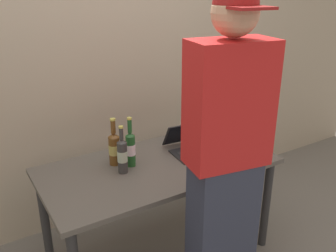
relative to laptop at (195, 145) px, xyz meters
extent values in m
plane|color=slate|center=(-0.32, -0.05, -0.76)|extent=(8.00, 8.00, 0.00)
cube|color=#56514C|center=(-0.32, -0.05, -0.06)|extent=(1.52, 0.77, 0.03)
cylinder|color=#2D2D30|center=(0.38, -0.37, -0.42)|extent=(0.06, 0.06, 0.69)
cylinder|color=#2D2D30|center=(-1.02, 0.28, -0.42)|extent=(0.06, 0.06, 0.69)
cylinder|color=#2D2D30|center=(0.38, 0.28, -0.42)|extent=(0.06, 0.06, 0.69)
cube|color=black|center=(0.00, -0.06, -0.03)|extent=(0.38, 0.26, 0.01)
cube|color=#232326|center=(-0.01, -0.08, -0.03)|extent=(0.31, 0.16, 0.00)
cube|color=black|center=(0.01, 0.11, 0.06)|extent=(0.37, 0.13, 0.17)
cube|color=black|center=(0.01, 0.10, 0.06)|extent=(0.34, 0.12, 0.16)
cylinder|color=#1E5123|center=(-0.49, 0.02, 0.06)|extent=(0.06, 0.06, 0.21)
cone|color=#1E5123|center=(-0.49, 0.02, 0.18)|extent=(0.06, 0.06, 0.02)
cylinder|color=#1E5123|center=(-0.49, 0.02, 0.24)|extent=(0.03, 0.03, 0.09)
cylinder|color=#BFB74C|center=(-0.49, 0.02, 0.29)|extent=(0.03, 0.03, 0.01)
cylinder|color=silver|center=(-0.49, 0.02, 0.08)|extent=(0.06, 0.06, 0.07)
cylinder|color=#333333|center=(-0.57, -0.03, 0.06)|extent=(0.06, 0.06, 0.20)
cone|color=#333333|center=(-0.57, -0.03, 0.18)|extent=(0.06, 0.06, 0.02)
cylinder|color=#333333|center=(-0.57, -0.03, 0.22)|extent=(0.03, 0.03, 0.07)
cylinder|color=#BFB74C|center=(-0.57, -0.03, 0.27)|extent=(0.03, 0.03, 0.01)
cylinder|color=#A5B59F|center=(-0.57, -0.03, 0.07)|extent=(0.06, 0.06, 0.07)
cylinder|color=brown|center=(-0.57, 0.10, 0.06)|extent=(0.07, 0.07, 0.19)
cone|color=brown|center=(-0.57, 0.10, 0.17)|extent=(0.07, 0.07, 0.03)
cylinder|color=brown|center=(-0.57, 0.10, 0.22)|extent=(0.03, 0.03, 0.09)
cylinder|color=#BFB74C|center=(-0.57, 0.10, 0.27)|extent=(0.04, 0.04, 0.01)
cylinder|color=#A99A4E|center=(-0.57, 0.10, 0.07)|extent=(0.07, 0.07, 0.07)
cube|color=#2D3347|center=(-0.29, -0.67, -0.27)|extent=(0.36, 0.26, 1.00)
cube|color=red|center=(-0.29, -0.67, 0.54)|extent=(0.43, 0.28, 0.61)
sphere|color=tan|center=(-0.29, -0.67, 0.95)|extent=(0.21, 0.21, 0.21)
sphere|color=maroon|center=(-0.29, -0.67, 0.99)|extent=(0.20, 0.20, 0.20)
cube|color=maroon|center=(-0.31, -0.79, 0.98)|extent=(0.19, 0.14, 0.01)
cylinder|color=#19598C|center=(0.24, 0.09, 0.01)|extent=(0.07, 0.07, 0.09)
torus|color=#19598C|center=(0.28, 0.09, 0.01)|extent=(0.06, 0.01, 0.06)
cube|color=tan|center=(-0.32, 0.69, 0.54)|extent=(6.00, 0.10, 2.60)
camera|label=1|loc=(-1.40, -1.92, 1.08)|focal=39.38mm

